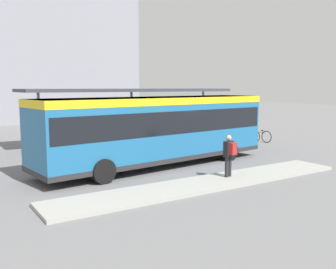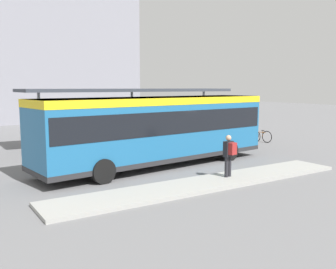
{
  "view_description": "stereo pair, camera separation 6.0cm",
  "coord_description": "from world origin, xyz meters",
  "px_view_note": "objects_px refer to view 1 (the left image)",
  "views": [
    {
      "loc": [
        -8.48,
        -14.04,
        3.49
      ],
      "look_at": [
        0.55,
        0.0,
        1.38
      ],
      "focal_mm": 40.0,
      "sensor_mm": 36.0,
      "label": 1
    },
    {
      "loc": [
        -8.43,
        -14.07,
        3.49
      ],
      "look_at": [
        0.55,
        0.0,
        1.38
      ],
      "focal_mm": 40.0,
      "sensor_mm": 36.0,
      "label": 2
    }
  ],
  "objects_px": {
    "bicycle_green": "(253,135)",
    "potted_planter_near_shelter": "(65,143)",
    "pedestrian_waiting": "(229,153)",
    "bicycle_orange": "(260,136)",
    "city_bus": "(158,126)",
    "bicycle_white": "(243,134)"
  },
  "relations": [
    {
      "from": "bicycle_orange",
      "to": "potted_planter_near_shelter",
      "type": "bearing_deg",
      "value": 77.44
    },
    {
      "from": "bicycle_green",
      "to": "bicycle_white",
      "type": "xyz_separation_m",
      "value": [
        -0.23,
        0.71,
        0.02
      ]
    },
    {
      "from": "bicycle_orange",
      "to": "bicycle_green",
      "type": "height_order",
      "value": "bicycle_orange"
    },
    {
      "from": "bicycle_green",
      "to": "potted_planter_near_shelter",
      "type": "distance_m",
      "value": 12.35
    },
    {
      "from": "potted_planter_near_shelter",
      "to": "bicycle_white",
      "type": "bearing_deg",
      "value": -0.25
    },
    {
      "from": "bicycle_orange",
      "to": "bicycle_white",
      "type": "height_order",
      "value": "bicycle_orange"
    },
    {
      "from": "city_bus",
      "to": "bicycle_orange",
      "type": "height_order",
      "value": "city_bus"
    },
    {
      "from": "city_bus",
      "to": "bicycle_green",
      "type": "distance_m",
      "value": 10.23
    },
    {
      "from": "bicycle_white",
      "to": "city_bus",
      "type": "bearing_deg",
      "value": -72.24
    },
    {
      "from": "pedestrian_waiting",
      "to": "bicycle_orange",
      "type": "xyz_separation_m",
      "value": [
        8.46,
        6.47,
        -0.65
      ]
    },
    {
      "from": "city_bus",
      "to": "bicycle_orange",
      "type": "distance_m",
      "value": 9.92
    },
    {
      "from": "pedestrian_waiting",
      "to": "bicycle_white",
      "type": "bearing_deg",
      "value": -57.32
    },
    {
      "from": "pedestrian_waiting",
      "to": "bicycle_green",
      "type": "distance_m",
      "value": 11.18
    },
    {
      "from": "bicycle_orange",
      "to": "bicycle_white",
      "type": "distance_m",
      "value": 1.43
    },
    {
      "from": "bicycle_orange",
      "to": "bicycle_green",
      "type": "relative_size",
      "value": 1.18
    },
    {
      "from": "city_bus",
      "to": "potted_planter_near_shelter",
      "type": "relative_size",
      "value": 8.5
    },
    {
      "from": "bicycle_orange",
      "to": "potted_planter_near_shelter",
      "type": "xyz_separation_m",
      "value": [
        -12.23,
        1.48,
        0.31
      ]
    },
    {
      "from": "city_bus",
      "to": "bicycle_white",
      "type": "bearing_deg",
      "value": 18.14
    },
    {
      "from": "pedestrian_waiting",
      "to": "bicycle_orange",
      "type": "height_order",
      "value": "pedestrian_waiting"
    },
    {
      "from": "bicycle_orange",
      "to": "potted_planter_near_shelter",
      "type": "distance_m",
      "value": 12.33
    },
    {
      "from": "city_bus",
      "to": "pedestrian_waiting",
      "type": "height_order",
      "value": "city_bus"
    },
    {
      "from": "pedestrian_waiting",
      "to": "bicycle_white",
      "type": "xyz_separation_m",
      "value": [
        8.31,
        7.89,
        -0.67
      ]
    }
  ]
}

